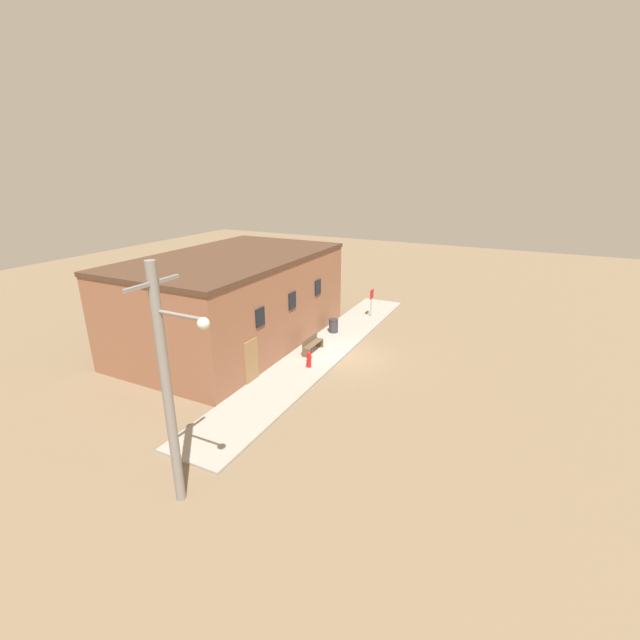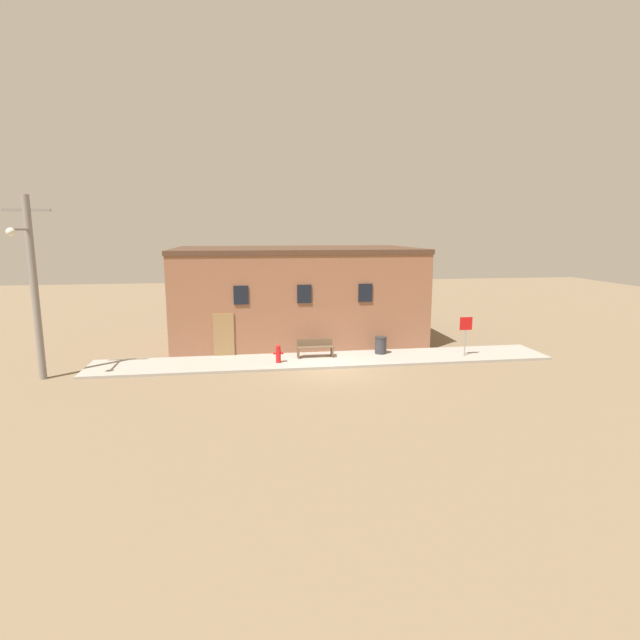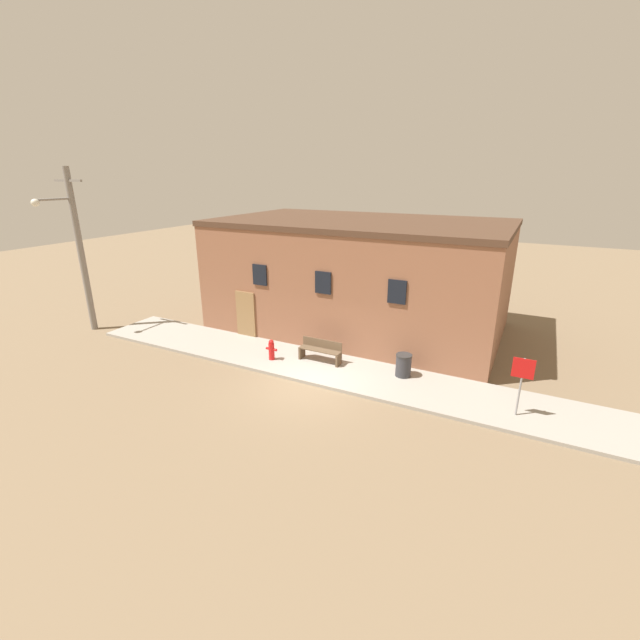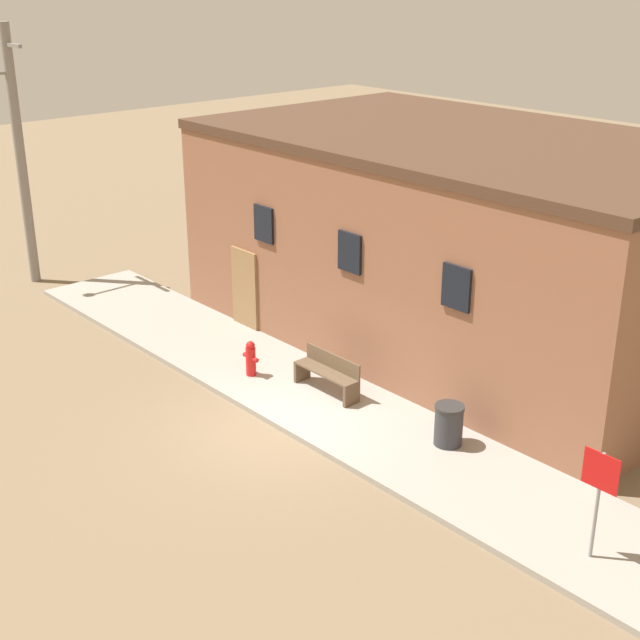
% 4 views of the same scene
% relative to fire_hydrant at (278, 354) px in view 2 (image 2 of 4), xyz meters
% --- Properties ---
extents(ground_plane, '(80.00, 80.00, 0.00)m').
position_rel_fire_hydrant_xyz_m(ground_plane, '(2.24, -1.05, -0.55)').
color(ground_plane, '#7A664C').
extents(sidewalk, '(21.63, 2.83, 0.12)m').
position_rel_fire_hydrant_xyz_m(sidewalk, '(2.24, 0.37, -0.48)').
color(sidewalk, '#9E998E').
rests_on(sidewalk, ground).
extents(brick_building, '(13.24, 7.93, 5.19)m').
position_rel_fire_hydrant_xyz_m(brick_building, '(1.43, 5.68, 2.05)').
color(brick_building, '#8E5B42').
rests_on(brick_building, ground).
extents(fire_hydrant, '(0.49, 0.23, 0.85)m').
position_rel_fire_hydrant_xyz_m(fire_hydrant, '(0.00, 0.00, 0.00)').
color(fire_hydrant, red).
rests_on(fire_hydrant, sidewalk).
extents(stop_sign, '(0.63, 0.06, 1.91)m').
position_rel_fire_hydrant_xyz_m(stop_sign, '(9.04, -0.07, 0.90)').
color(stop_sign, gray).
rests_on(stop_sign, sidewalk).
extents(bench, '(1.72, 0.44, 0.87)m').
position_rel_fire_hydrant_xyz_m(bench, '(1.82, 0.76, 0.03)').
color(bench, brown).
rests_on(bench, sidewalk).
extents(trash_bin, '(0.59, 0.59, 0.85)m').
position_rel_fire_hydrant_xyz_m(trash_bin, '(5.13, 0.98, 0.00)').
color(trash_bin, '#333338').
rests_on(trash_bin, sidewalk).
extents(utility_pole, '(1.80, 1.89, 7.52)m').
position_rel_fire_hydrant_xyz_m(utility_pole, '(-9.89, -0.78, 3.46)').
color(utility_pole, gray).
rests_on(utility_pole, ground).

